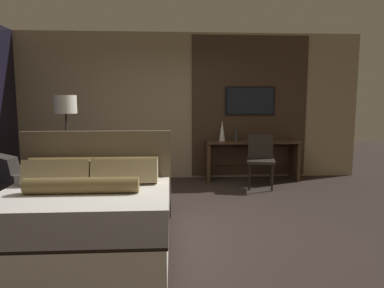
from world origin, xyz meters
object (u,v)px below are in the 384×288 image
object	(u,v)px
tv	(250,101)
floor_lamp	(66,112)
vase_tall	(222,131)
bed	(77,221)
armchair_by_window	(27,189)
vase_short	(236,133)
book	(252,140)
desk_chair	(261,156)
desk	(251,153)

from	to	relation	value
tv	floor_lamp	xyz separation A→B (m)	(-3.15, -1.20, -0.18)
vase_tall	bed	bearing A→B (deg)	-121.88
bed	armchair_by_window	distance (m)	1.93
armchair_by_window	vase_short	world-z (taller)	vase_short
vase_short	book	world-z (taller)	vase_short
tv	armchair_by_window	xyz separation A→B (m)	(-3.59, -1.71, -1.24)
desk_chair	floor_lamp	bearing A→B (deg)	-160.06
tv	vase_tall	distance (m)	0.84
desk	floor_lamp	xyz separation A→B (m)	(-3.15, -1.00, 0.82)
bed	desk	bearing A→B (deg)	51.39
tv	desk_chair	world-z (taller)	tv
vase_tall	book	xyz separation A→B (m)	(0.58, 0.09, -0.18)
desk	tv	size ratio (longest dim) A/B	1.82
floor_lamp	vase_tall	size ratio (longest dim) A/B	4.07
tv	book	bearing A→B (deg)	-87.05
floor_lamp	armchair_by_window	bearing A→B (deg)	-130.02
desk	vase_short	world-z (taller)	vase_short
desk	vase_tall	distance (m)	0.73
desk	desk_chair	world-z (taller)	desk_chair
desk_chair	book	world-z (taller)	desk_chair
armchair_by_window	vase_short	distance (m)	3.71
tv	book	size ratio (longest dim) A/B	3.91
bed	armchair_by_window	bearing A→B (deg)	125.68
bed	tv	world-z (taller)	tv
tv	armchair_by_window	world-z (taller)	tv
floor_lamp	book	size ratio (longest dim) A/B	6.48
armchair_by_window	tv	bearing A→B (deg)	-112.51
floor_lamp	desk_chair	bearing A→B (deg)	7.67
desk	tv	bearing A→B (deg)	90.00
tv	desk_chair	xyz separation A→B (m)	(0.03, -0.77, -0.95)
bed	book	distance (m)	4.00
desk	vase_short	bearing A→B (deg)	166.72
desk	vase_short	distance (m)	0.48
desk_chair	book	bearing A→B (deg)	104.56
bed	book	world-z (taller)	bed
tv	desk_chair	distance (m)	1.22
floor_lamp	bed	bearing A→B (deg)	-71.62
armchair_by_window	book	distance (m)	3.95
bed	floor_lamp	size ratio (longest dim) A/B	1.41
desk	book	bearing A→B (deg)	77.16
desk	desk_chair	bearing A→B (deg)	-86.71
desk	book	distance (m)	0.26
tv	book	world-z (taller)	tv
vase_tall	vase_short	xyz separation A→B (m)	(0.29, 0.12, -0.06)
tv	bed	bearing A→B (deg)	-126.86
armchair_by_window	book	xyz separation A→B (m)	(3.59, 1.55, 0.50)
bed	desk	xyz separation A→B (m)	(2.46, 3.08, 0.18)
bed	vase_tall	bearing A→B (deg)	58.12
tv	desk_chair	size ratio (longest dim) A/B	1.05
tv	floor_lamp	bearing A→B (deg)	-159.19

